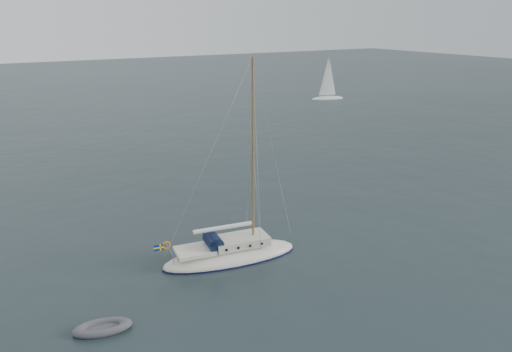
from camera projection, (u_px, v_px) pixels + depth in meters
ground at (278, 260)px, 29.10m from camera, size 300.00×300.00×0.00m
sailboat at (230, 244)px, 29.03m from camera, size 8.50×2.55×12.11m
dinghy at (102, 328)px, 22.52m from camera, size 2.65×1.20×0.38m
distant_yacht_b at (328, 79)px, 84.96m from camera, size 6.02×3.21×7.98m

